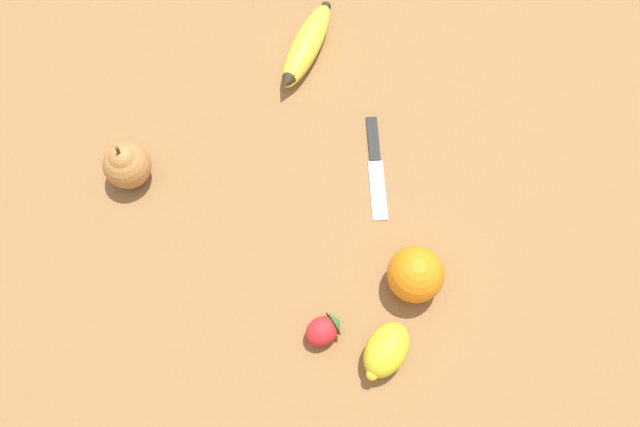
{
  "coord_description": "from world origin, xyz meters",
  "views": [
    {
      "loc": [
        -0.24,
        0.34,
        0.83
      ],
      "look_at": [
        -0.07,
        0.05,
        0.03
      ],
      "focal_mm": 35.0,
      "sensor_mm": 36.0,
      "label": 1
    }
  ],
  "objects_px": {
    "strawberry": "(325,330)",
    "lemon": "(386,350)",
    "banana": "(306,46)",
    "pear": "(126,164)",
    "paring_knife": "(375,163)",
    "orange": "(416,274)"
  },
  "relations": [
    {
      "from": "strawberry",
      "to": "lemon",
      "type": "bearing_deg",
      "value": -52.29
    },
    {
      "from": "banana",
      "to": "lemon",
      "type": "xyz_separation_m",
      "value": [
        -0.34,
        0.36,
        0.01
      ]
    },
    {
      "from": "pear",
      "to": "strawberry",
      "type": "distance_m",
      "value": 0.37
    },
    {
      "from": "banana",
      "to": "lemon",
      "type": "bearing_deg",
      "value": 34.44
    },
    {
      "from": "pear",
      "to": "paring_knife",
      "type": "bearing_deg",
      "value": -146.13
    },
    {
      "from": "banana",
      "to": "pear",
      "type": "bearing_deg",
      "value": -27.31
    },
    {
      "from": "strawberry",
      "to": "lemon",
      "type": "height_order",
      "value": "lemon"
    },
    {
      "from": "banana",
      "to": "strawberry",
      "type": "distance_m",
      "value": 0.46
    },
    {
      "from": "banana",
      "to": "strawberry",
      "type": "height_order",
      "value": "banana"
    },
    {
      "from": "orange",
      "to": "lemon",
      "type": "relative_size",
      "value": 0.91
    },
    {
      "from": "orange",
      "to": "strawberry",
      "type": "relative_size",
      "value": 1.25
    },
    {
      "from": "orange",
      "to": "lemon",
      "type": "distance_m",
      "value": 0.11
    },
    {
      "from": "banana",
      "to": "lemon",
      "type": "distance_m",
      "value": 0.49
    },
    {
      "from": "banana",
      "to": "strawberry",
      "type": "xyz_separation_m",
      "value": [
        -0.26,
        0.38,
        -0.0
      ]
    },
    {
      "from": "orange",
      "to": "paring_knife",
      "type": "distance_m",
      "value": 0.19
    },
    {
      "from": "orange",
      "to": "pear",
      "type": "xyz_separation_m",
      "value": [
        0.43,
        0.06,
        -0.0
      ]
    },
    {
      "from": "paring_knife",
      "to": "banana",
      "type": "bearing_deg",
      "value": -64.94
    },
    {
      "from": "banana",
      "to": "orange",
      "type": "relative_size",
      "value": 2.45
    },
    {
      "from": "orange",
      "to": "strawberry",
      "type": "xyz_separation_m",
      "value": [
        0.07,
        0.12,
        -0.02
      ]
    },
    {
      "from": "banana",
      "to": "paring_knife",
      "type": "relative_size",
      "value": 1.22
    },
    {
      "from": "pear",
      "to": "strawberry",
      "type": "relative_size",
      "value": 1.4
    },
    {
      "from": "paring_knife",
      "to": "orange",
      "type": "bearing_deg",
      "value": 100.72
    }
  ]
}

